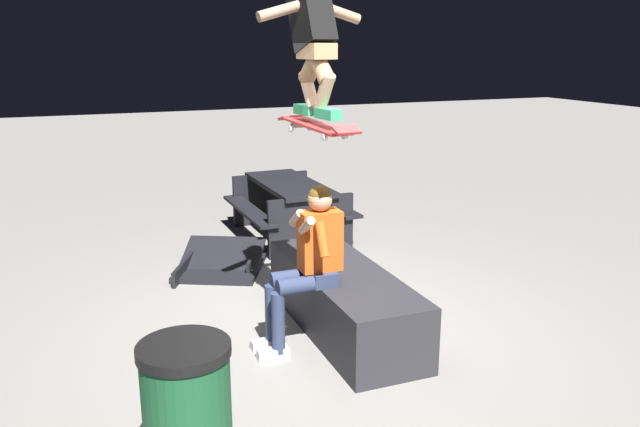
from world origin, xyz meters
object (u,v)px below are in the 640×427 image
skateboard (317,126)px  trash_bin (188,419)px  ledge_box_main (343,300)px  person_sitting_on_ledge (307,258)px  skater_airborne (313,36)px  picnic_table_back (289,201)px  kicker_ramp (220,265)px

skateboard → trash_bin: size_ratio=1.13×
ledge_box_main → person_sitting_on_ledge: (-0.20, 0.42, 0.51)m
skateboard → skater_airborne: (0.06, 0.01, 0.69)m
person_sitting_on_ledge → trash_bin: (-1.44, 1.27, -0.33)m
skateboard → picnic_table_back: size_ratio=0.60×
skater_airborne → kicker_ramp: size_ratio=0.90×
person_sitting_on_ledge → skater_airborne: size_ratio=1.25×
person_sitting_on_ledge → trash_bin: person_sitting_on_ledge is taller
kicker_ramp → trash_bin: size_ratio=1.36×
kicker_ramp → trash_bin: 3.74m
ledge_box_main → skater_airborne: size_ratio=1.87×
skater_airborne → picnic_table_back: skater_airborne is taller
ledge_box_main → trash_bin: bearing=134.2°
skateboard → kicker_ramp: skateboard is taller
person_sitting_on_ledge → picnic_table_back: bearing=-16.7°
picnic_table_back → trash_bin: trash_bin is taller
ledge_box_main → picnic_table_back: size_ratio=1.22×
skater_airborne → picnic_table_back: (2.98, -0.83, -2.06)m
person_sitting_on_ledge → ledge_box_main: bearing=-64.6°
picnic_table_back → trash_bin: 5.00m
kicker_ramp → trash_bin: (-3.57, 1.02, 0.40)m
kicker_ramp → skater_airborne: bearing=-170.8°
ledge_box_main → skateboard: 1.63m
ledge_box_main → picnic_table_back: 2.91m
kicker_ramp → person_sitting_on_ledge: bearing=-173.4°
person_sitting_on_ledge → kicker_ramp: size_ratio=1.12×
picnic_table_back → kicker_ramp: bearing=128.6°
skateboard → skater_airborne: 0.69m
ledge_box_main → person_sitting_on_ledge: person_sitting_on_ledge is taller
ledge_box_main → kicker_ramp: 2.06m
person_sitting_on_ledge → skateboard: 1.08m
kicker_ramp → trash_bin: bearing=164.0°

